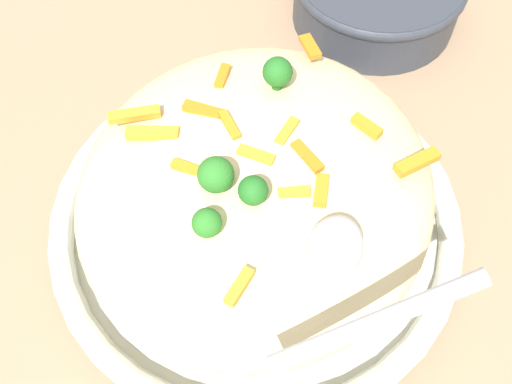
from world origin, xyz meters
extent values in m
plane|color=#9E7F60|center=(0.00, 0.00, 0.00)|extent=(2.40, 2.40, 0.00)
cylinder|color=silver|center=(0.00, 0.00, 0.01)|extent=(0.34, 0.34, 0.03)
torus|color=silver|center=(0.00, 0.00, 0.04)|extent=(0.37, 0.37, 0.02)
torus|color=black|center=(0.00, 0.00, 0.04)|extent=(0.36, 0.36, 0.00)
ellipsoid|color=beige|center=(0.00, 0.00, 0.09)|extent=(0.32, 0.30, 0.09)
cube|color=orange|center=(-0.01, 0.09, 0.13)|extent=(0.02, 0.04, 0.01)
cube|color=orange|center=(-0.10, -0.03, 0.13)|extent=(0.03, 0.01, 0.01)
cube|color=orange|center=(0.06, -0.07, 0.13)|extent=(0.02, 0.03, 0.01)
cube|color=orange|center=(0.00, 0.00, 0.13)|extent=(0.01, 0.03, 0.01)
cube|color=orange|center=(0.03, -0.01, 0.13)|extent=(0.03, 0.01, 0.01)
cube|color=orange|center=(0.03, 0.06, 0.13)|extent=(0.01, 0.03, 0.01)
cube|color=orange|center=(0.01, 0.11, 0.13)|extent=(0.03, 0.04, 0.01)
cube|color=orange|center=(0.01, -0.04, 0.13)|extent=(0.03, 0.03, 0.01)
cube|color=orange|center=(0.02, 0.03, 0.13)|extent=(0.03, 0.03, 0.01)
cube|color=orange|center=(-0.03, 0.04, 0.13)|extent=(0.01, 0.03, 0.01)
cube|color=orange|center=(0.04, -0.12, 0.13)|extent=(0.04, 0.03, 0.01)
cube|color=orange|center=(0.07, 0.06, 0.13)|extent=(0.03, 0.01, 0.01)
cube|color=orange|center=(-0.02, -0.04, 0.13)|extent=(0.02, 0.03, 0.01)
cube|color=orange|center=(0.13, 0.00, 0.13)|extent=(0.03, 0.03, 0.01)
cube|color=orange|center=(-0.01, -0.06, 0.13)|extent=(0.03, 0.02, 0.01)
cylinder|color=#296820|center=(-0.07, 0.01, 0.13)|extent=(0.01, 0.01, 0.01)
sphere|color=#2D7A28|center=(-0.07, 0.01, 0.14)|extent=(0.02, 0.02, 0.02)
cylinder|color=#205B1C|center=(-0.04, -0.01, 0.13)|extent=(0.01, 0.01, 0.01)
sphere|color=#236B23|center=(-0.04, -0.01, 0.14)|extent=(0.02, 0.02, 0.02)
cylinder|color=#296820|center=(-0.04, 0.02, 0.13)|extent=(0.01, 0.01, 0.01)
sphere|color=#2D7A28|center=(-0.04, 0.02, 0.15)|extent=(0.03, 0.03, 0.03)
cylinder|color=#205B1C|center=(0.08, 0.01, 0.13)|extent=(0.01, 0.01, 0.01)
sphere|color=#236B23|center=(0.08, 0.01, 0.14)|extent=(0.03, 0.03, 0.03)
cylinder|color=#205B1C|center=(-0.06, -0.07, 0.13)|extent=(0.01, 0.01, 0.01)
sphere|color=#236B23|center=(-0.06, -0.07, 0.13)|extent=(0.02, 0.02, 0.02)
ellipsoid|color=#B7B7BC|center=(-0.06, -0.08, 0.14)|extent=(0.06, 0.04, 0.02)
cylinder|color=#B7B7BC|center=(-0.11, -0.12, 0.17)|extent=(0.09, 0.11, 0.06)
camera|label=1|loc=(-0.26, -0.10, 0.51)|focal=42.28mm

